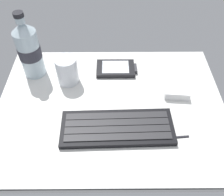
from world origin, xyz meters
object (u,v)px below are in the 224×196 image
object	(u,v)px
water_bottle	(30,50)
charger_block	(177,91)
keyboard	(118,128)
handheld_device	(117,69)
juice_cup	(68,71)
stylus_pen	(172,137)

from	to	relation	value
water_bottle	charger_block	distance (cm)	44.59
keyboard	handheld_device	bearing A→B (deg)	89.87
keyboard	charger_block	world-z (taller)	charger_block
juice_cup	charger_block	bearing A→B (deg)	-9.95
juice_cup	charger_block	size ratio (longest dim) A/B	1.21
water_bottle	handheld_device	bearing A→B (deg)	1.98
water_bottle	stylus_pen	xyz separation A→B (cm)	(38.86, -24.73, -8.66)
keyboard	stylus_pen	bearing A→B (deg)	-11.44
stylus_pen	charger_block	bearing A→B (deg)	70.33
keyboard	juice_cup	xyz separation A→B (cm)	(-14.55, 18.24, 3.10)
keyboard	charger_block	xyz separation A→B (cm)	(17.43, 12.63, 0.39)
juice_cup	charger_block	world-z (taller)	juice_cup
keyboard	juice_cup	world-z (taller)	juice_cup
handheld_device	juice_cup	size ratio (longest dim) A/B	1.51
water_bottle	stylus_pen	bearing A→B (deg)	-32.48
charger_block	stylus_pen	world-z (taller)	charger_block
juice_cup	stylus_pen	size ratio (longest dim) A/B	0.89
keyboard	water_bottle	xyz separation A→B (cm)	(-25.45, 22.02, 8.20)
handheld_device	charger_block	xyz separation A→B (cm)	(17.38, -10.28, 0.47)
keyboard	charger_block	size ratio (longest dim) A/B	4.18
handheld_device	charger_block	bearing A→B (deg)	-30.59
charger_block	handheld_device	bearing A→B (deg)	149.41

